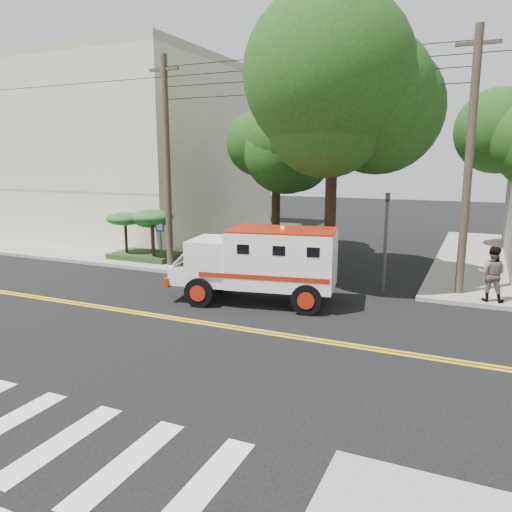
% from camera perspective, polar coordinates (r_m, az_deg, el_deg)
% --- Properties ---
extents(ground, '(100.00, 100.00, 0.00)m').
position_cam_1_polar(ground, '(14.72, -4.66, -7.85)').
color(ground, black).
rests_on(ground, ground).
extents(sidewalk_nw, '(17.00, 17.00, 0.15)m').
position_cam_1_polar(sidewalk_nw, '(33.06, -13.84, 2.55)').
color(sidewalk_nw, gray).
rests_on(sidewalk_nw, ground).
extents(building_left, '(16.00, 14.00, 10.00)m').
position_cam_1_polar(building_left, '(35.15, -15.30, 11.27)').
color(building_left, beige).
rests_on(building_left, sidewalk_nw).
extents(utility_pole_left, '(0.28, 0.28, 9.00)m').
position_cam_1_polar(utility_pole_left, '(22.00, -10.12, 10.19)').
color(utility_pole_left, '#382D23').
rests_on(utility_pole_left, ground).
extents(utility_pole_right, '(0.28, 0.28, 9.00)m').
position_cam_1_polar(utility_pole_right, '(18.36, 23.12, 9.36)').
color(utility_pole_right, '#382D23').
rests_on(utility_pole_right, ground).
extents(tree_main, '(6.08, 5.70, 9.85)m').
position_cam_1_polar(tree_main, '(19.16, 9.95, 18.20)').
color(tree_main, black).
rests_on(tree_main, ground).
extents(tree_left, '(4.48, 4.20, 7.70)m').
position_cam_1_polar(tree_left, '(25.77, 2.85, 13.17)').
color(tree_left, black).
rests_on(tree_left, ground).
extents(traffic_signal, '(0.15, 0.18, 3.60)m').
position_cam_1_polar(traffic_signal, '(18.18, 14.64, 2.67)').
color(traffic_signal, '#3F3F42').
rests_on(traffic_signal, ground).
extents(accessibility_sign, '(0.45, 0.10, 2.02)m').
position_cam_1_polar(accessibility_sign, '(22.73, -10.86, 2.25)').
color(accessibility_sign, '#3F3F42').
rests_on(accessibility_sign, ground).
extents(palm_planter, '(3.52, 2.63, 2.36)m').
position_cam_1_polar(palm_planter, '(23.78, -12.70, 3.24)').
color(palm_planter, '#1E3314').
rests_on(palm_planter, sidewalk_nw).
extents(armored_truck, '(5.80, 3.02, 2.52)m').
position_cam_1_polar(armored_truck, '(16.56, 0.59, -0.54)').
color(armored_truck, white).
rests_on(armored_truck, ground).
extents(pedestrian_b, '(0.94, 0.76, 1.83)m').
position_cam_1_polar(pedestrian_b, '(18.04, 25.34, -1.85)').
color(pedestrian_b, gray).
rests_on(pedestrian_b, sidewalk_ne).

